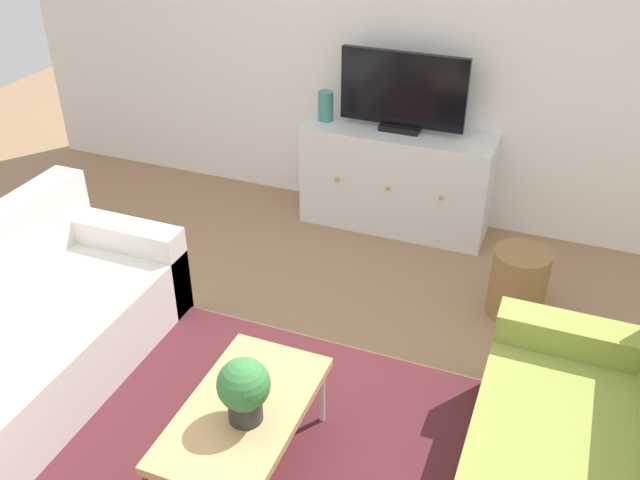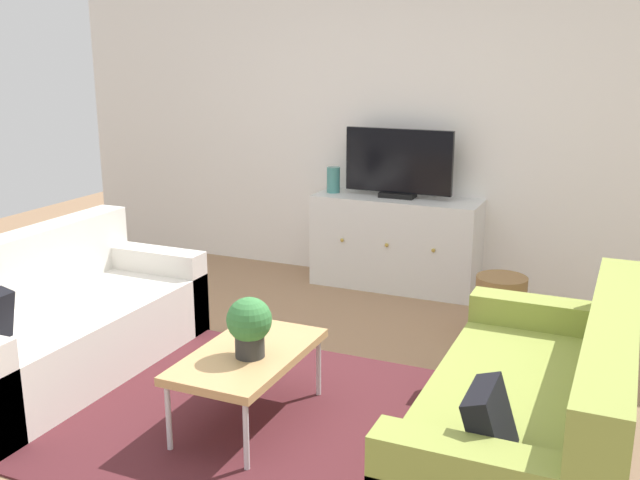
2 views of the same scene
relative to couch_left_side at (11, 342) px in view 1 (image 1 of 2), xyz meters
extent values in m
plane|color=#997251|center=(1.44, 0.10, -0.28)|extent=(10.00, 10.00, 0.00)
cube|color=white|center=(1.44, 2.65, 1.07)|extent=(6.40, 0.12, 2.70)
cube|color=#4C1E23|center=(1.44, -0.05, -0.27)|extent=(2.50, 1.90, 0.01)
cube|color=silver|center=(0.09, 0.00, -0.07)|extent=(0.86, 1.85, 0.42)
cube|color=silver|center=(0.09, 0.84, 0.01)|extent=(0.86, 0.18, 0.57)
cube|color=olive|center=(2.79, 0.84, 0.01)|extent=(0.86, 0.18, 0.57)
cube|color=tan|center=(1.41, -0.09, 0.10)|extent=(0.51, 0.90, 0.04)
cylinder|color=silver|center=(1.19, 0.33, -0.10)|extent=(0.03, 0.03, 0.36)
cylinder|color=silver|center=(1.62, 0.33, -0.10)|extent=(0.03, 0.03, 0.36)
cylinder|color=#2D2D2D|center=(1.44, -0.13, 0.18)|extent=(0.15, 0.15, 0.11)
sphere|color=#387A3D|center=(1.44, -0.13, 0.32)|extent=(0.23, 0.23, 0.23)
cube|color=silver|center=(1.40, 2.37, 0.10)|extent=(1.34, 0.44, 0.75)
sphere|color=#B79338|center=(1.02, 2.14, 0.14)|extent=(0.03, 0.03, 0.03)
sphere|color=#B79338|center=(1.40, 2.14, 0.14)|extent=(0.03, 0.03, 0.03)
sphere|color=#B79338|center=(1.77, 2.14, 0.14)|extent=(0.03, 0.03, 0.03)
cube|color=black|center=(1.40, 2.39, 0.49)|extent=(0.28, 0.16, 0.04)
cube|color=black|center=(1.40, 2.39, 0.77)|extent=(0.88, 0.04, 0.51)
cylinder|color=teal|center=(0.85, 2.37, 0.58)|extent=(0.11, 0.11, 0.21)
cylinder|color=olive|center=(2.39, 1.60, -0.06)|extent=(0.34, 0.34, 0.44)
camera|label=1|loc=(2.53, -2.01, 2.36)|focal=38.90mm
camera|label=2|loc=(3.15, -3.11, 1.63)|focal=40.85mm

